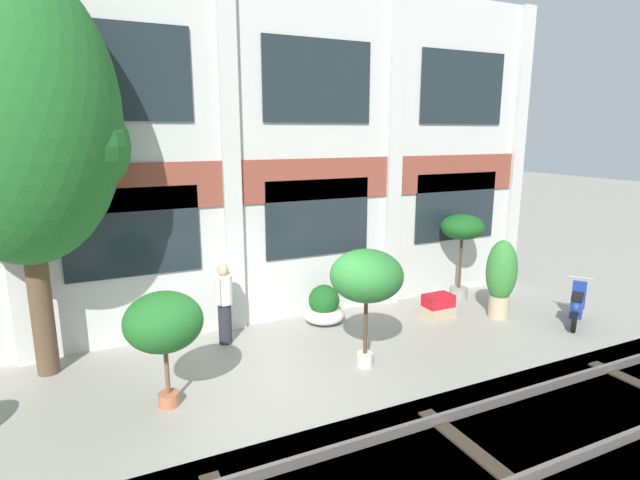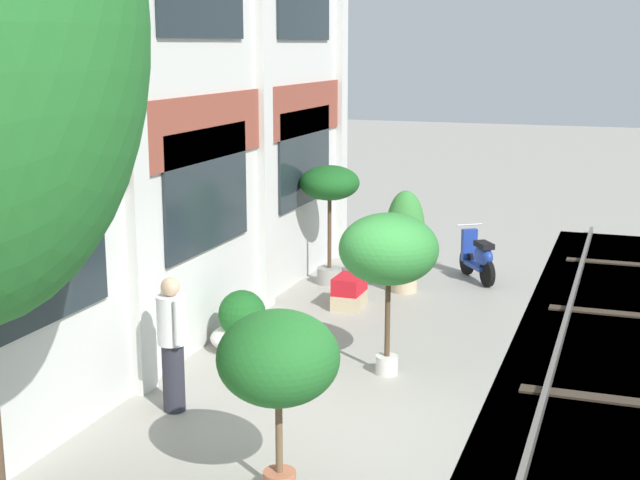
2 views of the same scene
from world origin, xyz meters
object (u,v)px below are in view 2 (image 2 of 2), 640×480
at_px(potted_plant_wide_bowl, 242,325).
at_px(potted_plant_stone_basin, 405,235).
at_px(potted_plant_square_trough, 349,292).
at_px(resident_by_doorway, 172,340).
at_px(potted_plant_low_pan, 330,191).
at_px(potted_plant_terracotta_small, 278,360).
at_px(potted_plant_tall_urn, 389,251).
at_px(scooter_near_curb, 479,258).

bearing_deg(potted_plant_wide_bowl, potted_plant_stone_basin, -20.69).
bearing_deg(potted_plant_square_trough, resident_by_doorway, 172.22).
bearing_deg(potted_plant_square_trough, potted_plant_low_pan, 31.69).
height_order(potted_plant_low_pan, potted_plant_terracotta_small, potted_plant_low_pan).
bearing_deg(potted_plant_terracotta_small, resident_by_doorway, 53.75).
bearing_deg(potted_plant_low_pan, potted_plant_stone_basin, -92.03).
distance_m(potted_plant_low_pan, potted_plant_tall_urn, 4.56).
bearing_deg(potted_plant_low_pan, potted_plant_tall_urn, -151.50).
distance_m(potted_plant_wide_bowl, potted_plant_low_pan, 3.99).
xyz_separation_m(potted_plant_wide_bowl, resident_by_doorway, (-2.24, -0.14, 0.52)).
bearing_deg(potted_plant_low_pan, potted_plant_terracotta_small, -164.59).
bearing_deg(resident_by_doorway, potted_plant_terracotta_small, -84.31).
bearing_deg(scooter_near_curb, potted_plant_stone_basin, 101.37).
bearing_deg(potted_plant_square_trough, scooter_near_curb, -36.28).
relative_size(potted_plant_square_trough, scooter_near_curb, 0.64).
xyz_separation_m(potted_plant_square_trough, potted_plant_stone_basin, (1.22, -0.62, 0.76)).
bearing_deg(resident_by_doorway, potted_plant_square_trough, 34.16).
distance_m(potted_plant_terracotta_small, potted_plant_tall_urn, 3.41).
distance_m(potted_plant_square_trough, potted_plant_stone_basin, 1.56).
xyz_separation_m(potted_plant_square_trough, potted_plant_tall_urn, (-2.74, -1.39, 1.41)).
bearing_deg(potted_plant_stone_basin, potted_plant_low_pan, 87.97).
bearing_deg(scooter_near_curb, potted_plant_low_pan, 79.07).
xyz_separation_m(potted_plant_square_trough, potted_plant_terracotta_small, (-6.13, -1.26, 1.09)).
distance_m(potted_plant_tall_urn, resident_by_doorway, 2.96).
height_order(potted_plant_terracotta_small, potted_plant_stone_basin, potted_plant_terracotta_small).
height_order(potted_plant_low_pan, scooter_near_curb, potted_plant_low_pan).
bearing_deg(potted_plant_wide_bowl, resident_by_doorway, -176.44).
height_order(potted_plant_terracotta_small, potted_plant_tall_urn, potted_plant_tall_urn).
relative_size(potted_plant_terracotta_small, scooter_near_curb, 1.52).
relative_size(potted_plant_low_pan, scooter_near_curb, 1.80).
distance_m(potted_plant_wide_bowl, potted_plant_tall_urn, 2.55).
distance_m(potted_plant_wide_bowl, scooter_near_curb, 5.44).
bearing_deg(resident_by_doorway, potted_plant_wide_bowl, 45.50).
bearing_deg(potted_plant_stone_basin, potted_plant_terracotta_small, -175.02).
distance_m(potted_plant_wide_bowl, potted_plant_stone_basin, 4.02).
distance_m(potted_plant_terracotta_small, scooter_near_curb, 8.53).
height_order(potted_plant_terracotta_small, scooter_near_curb, potted_plant_terracotta_small).
bearing_deg(potted_plant_tall_urn, potted_plant_stone_basin, 11.09).
xyz_separation_m(potted_plant_stone_basin, resident_by_doorway, (-5.95, 1.26, -0.14)).
bearing_deg(potted_plant_square_trough, potted_plant_stone_basin, -26.81).
relative_size(potted_plant_square_trough, potted_plant_terracotta_small, 0.42).
height_order(potted_plant_wide_bowl, resident_by_doorway, resident_by_doorway).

